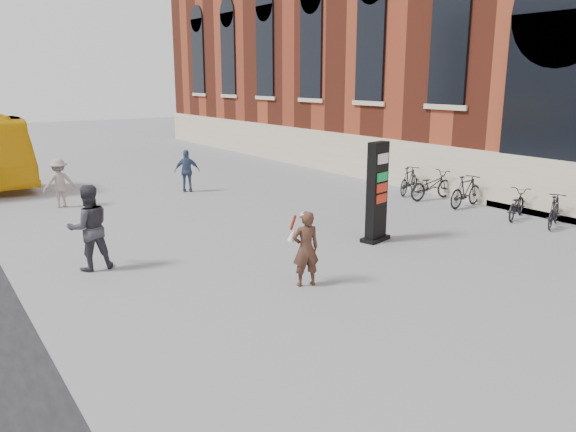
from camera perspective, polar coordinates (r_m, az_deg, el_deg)
ground at (r=12.16m, az=-0.32°, el=-6.00°), size 100.00×100.00×0.00m
info_pylon at (r=14.55m, az=9.02°, el=2.40°), size 0.90×0.60×2.58m
woman at (r=11.34m, az=1.79°, el=-3.23°), size 0.69×0.65×1.56m
pedestrian_a at (r=13.00m, az=-19.56°, el=-1.12°), size 0.95×0.75×1.91m
pedestrian_b at (r=19.86m, az=-22.21°, el=3.13°), size 1.04×0.60×1.60m
pedestrian_c at (r=21.25m, az=-10.21°, el=4.53°), size 1.00×0.73×1.57m
bike_3 at (r=17.63m, az=25.42°, el=0.49°), size 1.63×1.01×0.95m
bike_4 at (r=18.26m, az=22.19°, el=1.12°), size 1.77×1.16×0.88m
bike_5 at (r=19.32m, az=17.62°, el=2.41°), size 1.81×0.72×1.06m
bike_6 at (r=20.25m, az=14.36°, el=3.05°), size 1.94×0.75×1.01m
bike_7 at (r=20.96m, az=12.20°, el=3.54°), size 1.75×1.14×1.02m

